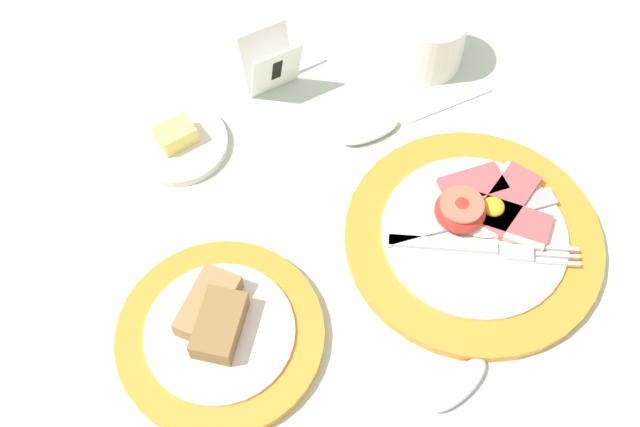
% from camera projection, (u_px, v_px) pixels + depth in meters
% --- Properties ---
extents(ground_plane, '(3.00, 3.00, 0.00)m').
position_uv_depth(ground_plane, '(389.00, 273.00, 0.74)').
color(ground_plane, '#B7CCB7').
extents(breakfast_plate, '(0.26, 0.26, 0.04)m').
position_uv_depth(breakfast_plate, '(476.00, 235.00, 0.75)').
color(breakfast_plate, orange).
rests_on(breakfast_plate, ground_plane).
extents(bread_plate, '(0.20, 0.20, 0.04)m').
position_uv_depth(bread_plate, '(219.00, 330.00, 0.70)').
color(bread_plate, orange).
rests_on(bread_plate, ground_plane).
extents(sugar_cup, '(0.08, 0.08, 0.07)m').
position_uv_depth(sugar_cup, '(432.00, 39.00, 0.86)').
color(sugar_cup, white).
rests_on(sugar_cup, ground_plane).
extents(butter_dish, '(0.11, 0.11, 0.03)m').
position_uv_depth(butter_dish, '(177.00, 142.00, 0.82)').
color(butter_dish, silver).
rests_on(butter_dish, ground_plane).
extents(number_card, '(0.06, 0.05, 0.07)m').
position_uv_depth(number_card, '(271.00, 64.00, 0.84)').
color(number_card, white).
rests_on(number_card, ground_plane).
extents(teaspoon_by_saucer, '(0.19, 0.03, 0.01)m').
position_uv_depth(teaspoon_by_saucer, '(392.00, 123.00, 0.84)').
color(teaspoon_by_saucer, silver).
rests_on(teaspoon_by_saucer, ground_plane).
extents(teaspoon_near_cup, '(0.19, 0.08, 0.01)m').
position_uv_depth(teaspoon_near_cup, '(438.00, 405.00, 0.67)').
color(teaspoon_near_cup, silver).
rests_on(teaspoon_near_cup, ground_plane).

